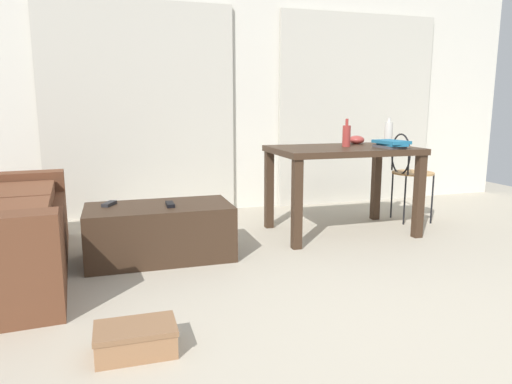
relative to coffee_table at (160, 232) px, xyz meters
name	(u,v)px	position (x,y,z in m)	size (l,w,h in m)	color
ground_plane	(334,262)	(1.16, -0.45, -0.20)	(7.46, 7.46, 0.00)	#B2A893
wall_back	(254,94)	(1.16, 1.50, 1.01)	(6.15, 0.10, 2.42)	silver
curtains	(257,111)	(1.16, 1.42, 0.84)	(4.20, 0.03, 2.07)	beige
coffee_table	(160,232)	(0.00, 0.00, 0.00)	(1.02, 0.53, 0.39)	#382619
craft_table	(342,160)	(1.57, 0.26, 0.44)	(1.19, 0.77, 0.74)	#382619
wire_chair	(407,166)	(2.35, 0.44, 0.33)	(0.39, 0.41, 0.84)	#B7844C
bottle_near	(388,133)	(2.10, 0.40, 0.65)	(0.07, 0.07, 0.24)	beige
bottle_far	(346,135)	(1.62, 0.28, 0.64)	(0.07, 0.07, 0.24)	#99332D
bowl	(356,140)	(1.84, 0.51, 0.59)	(0.14, 0.14, 0.08)	#9E3833
book_stack	(391,144)	(1.91, 0.06, 0.58)	(0.22, 0.30, 0.06)	#4C4C51
tv_remote_primary	(170,204)	(0.07, -0.04, 0.21)	(0.05, 0.15, 0.02)	black
tv_remote_secondary	(109,204)	(-0.34, 0.10, 0.21)	(0.05, 0.14, 0.02)	#232326
shoebox	(136,339)	(-0.24, -1.31, -0.13)	(0.36, 0.23, 0.13)	#996B47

